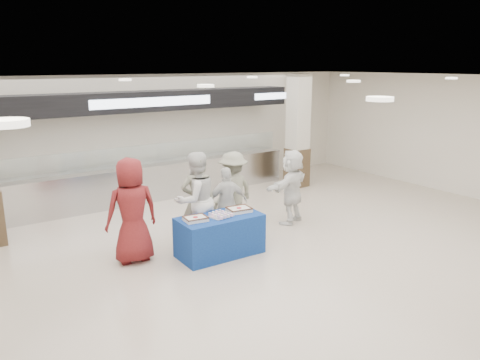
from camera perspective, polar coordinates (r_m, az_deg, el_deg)
ground at (r=8.28m, az=5.31°, el=-10.82°), size 14.00×14.00×0.00m
serving_line at (r=12.36m, az=-10.84°, el=2.99°), size 8.70×0.85×2.80m
column_right at (r=13.46m, az=7.05°, el=5.63°), size 0.55×0.55×3.20m
display_table at (r=8.73m, az=-2.48°, el=-6.76°), size 1.57×0.82×0.75m
sheet_cake_left at (r=8.38m, az=-5.45°, el=-4.68°), size 0.43×0.35×0.09m
sheet_cake_right at (r=8.85m, az=-0.12°, el=-3.58°), size 0.47×0.38×0.09m
cupcake_tray at (r=8.58m, az=-2.36°, el=-4.25°), size 0.45×0.37×0.07m
civilian_maroon at (r=8.48m, az=-13.05°, el=-3.64°), size 0.97×0.68×1.90m
soldier_a at (r=9.05m, az=-5.12°, el=-2.62°), size 0.77×0.66×1.78m
chef_tall at (r=9.01m, az=-5.43°, el=-2.42°), size 0.98×0.81×1.86m
chef_short at (r=9.42m, az=-1.60°, el=-2.84°), size 0.92×0.53×1.48m
soldier_b at (r=9.96m, az=-0.85°, el=-1.30°), size 1.21×0.88×1.68m
civilian_white at (r=10.40m, az=6.33°, el=-0.79°), size 1.61×1.02×1.66m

